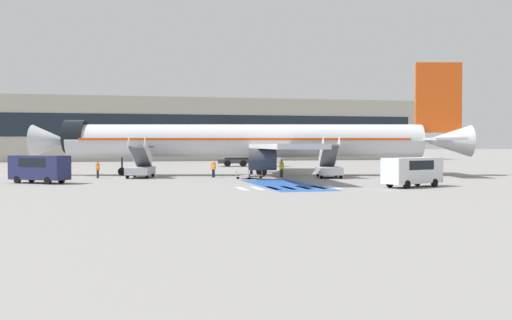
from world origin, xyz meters
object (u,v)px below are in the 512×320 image
ground_crew_0 (282,167)px  ground_crew_1 (251,168)px  baggage_cart (249,176)px  boarding_stairs_forward (141,168)px  fuel_tanker (248,155)px  airliner (252,141)px  ground_crew_2 (98,169)px  boarding_stairs_aft (329,168)px  service_van_0 (412,170)px  ground_crew_3 (213,168)px  terminal_building (145,129)px  service_van_1 (39,167)px

ground_crew_0 → ground_crew_1: bearing=22.7°
baggage_cart → boarding_stairs_forward: bearing=23.5°
fuel_tanker → ground_crew_0: size_ratio=5.47×
airliner → baggage_cart: airliner is taller
ground_crew_2 → boarding_stairs_forward: bearing=121.7°
boarding_stairs_aft → ground_crew_0: bearing=171.1°
boarding_stairs_aft → ground_crew_1: boarding_stairs_aft is taller
airliner → baggage_cart: (-1.58, -5.69, -3.41)m
airliner → ground_crew_1: bearing=178.2°
service_van_0 → ground_crew_1: size_ratio=3.36×
airliner → fuel_tanker: (5.16, 25.35, -1.99)m
boarding_stairs_forward → ground_crew_3: 7.20m
boarding_stairs_forward → terminal_building: bearing=100.1°
service_van_0 → ground_crew_3: bearing=14.6°
service_van_0 → terminal_building: size_ratio=0.05×
boarding_stairs_aft → ground_crew_3: size_ratio=3.30×
fuel_tanker → service_van_1: size_ratio=1.80×
service_van_0 → baggage_cart: 17.14m
service_van_0 → baggage_cart: size_ratio=1.90×
ground_crew_1 → ground_crew_0: bearing=-44.0°
airliner → boarding_stairs_forward: 12.15m
service_van_1 → ground_crew_1: bearing=-37.8°
ground_crew_1 → service_van_0: bearing=-79.7°
ground_crew_1 → fuel_tanker: bearing=60.7°
ground_crew_1 → airliner: bearing=57.6°
airliner → ground_crew_2: bearing=110.0°
boarding_stairs_forward → terminal_building: 63.59m
boarding_stairs_forward → boarding_stairs_aft: size_ratio=1.00×
terminal_building → boarding_stairs_aft: bearing=-77.7°
service_van_1 → ground_crew_2: 8.05m
ground_crew_0 → ground_crew_2: size_ratio=1.07×
ground_crew_3 → terminal_building: bearing=137.4°
ground_crew_3 → ground_crew_2: bearing=-141.2°
service_van_0 → ground_crew_3: (-12.82, 16.81, -0.39)m
baggage_cart → fuel_tanker: bearing=-57.2°
boarding_stairs_aft → ground_crew_0: size_ratio=3.18×
baggage_cart → terminal_building: (-6.73, 67.29, 6.05)m
airliner → ground_crew_2: airliner is taller
airliner → baggage_cart: size_ratio=15.86×
boarding_stairs_forward → boarding_stairs_aft: (18.17, -4.25, 0.02)m
baggage_cart → ground_crew_3: ground_crew_3 is taller
fuel_tanker → ground_crew_2: fuel_tanker is taller
ground_crew_0 → ground_crew_3: (-6.71, 1.22, -0.04)m
boarding_stairs_aft → ground_crew_0: (-4.37, 1.77, -0.00)m
ground_crew_1 → ground_crew_3: ground_crew_3 is taller
fuel_tanker → boarding_stairs_forward: bearing=-23.6°
fuel_tanker → service_van_0: 45.19m
ground_crew_1 → ground_crew_2: bearing=159.3°
airliner → terminal_building: size_ratio=0.40×
boarding_stairs_forward → ground_crew_1: size_ratio=3.38×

